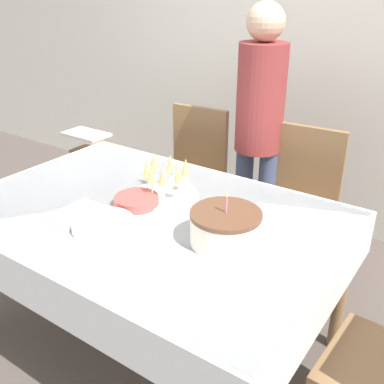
{
  "coord_description": "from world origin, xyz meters",
  "views": [
    {
      "loc": [
        1.18,
        -1.35,
        1.7
      ],
      "look_at": [
        0.2,
        0.07,
        0.89
      ],
      "focal_mm": 42.0,
      "sensor_mm": 36.0,
      "label": 1
    }
  ],
  "objects": [
    {
      "name": "plate_stack_main",
      "position": [
        -0.05,
        -0.22,
        0.78
      ],
      "size": [
        0.26,
        0.26,
        0.03
      ],
      "color": "white",
      "rests_on": "dining_table"
    },
    {
      "name": "wall_back",
      "position": [
        0.0,
        1.74,
        1.35
      ],
      "size": [
        8.0,
        0.05,
        2.7
      ],
      "color": "silver",
      "rests_on": "ground_plane"
    },
    {
      "name": "napkin_pile",
      "position": [
        -0.24,
        -0.16,
        0.77
      ],
      "size": [
        0.15,
        0.15,
        0.01
      ],
      "color": "white",
      "rests_on": "dining_table"
    },
    {
      "name": "ground_plane",
      "position": [
        0.0,
        0.0,
        0.0
      ],
      "size": [
        12.0,
        12.0,
        0.0
      ],
      "primitive_type": "plane",
      "color": "#564C47"
    },
    {
      "name": "plate_stack_dessert",
      "position": [
        -0.08,
        0.02,
        0.79
      ],
      "size": [
        0.21,
        0.21,
        0.04
      ],
      "color": "#CC4C47",
      "rests_on": "dining_table"
    },
    {
      "name": "fork_pile",
      "position": [
        -0.23,
        -0.3,
        0.78
      ],
      "size": [
        0.17,
        0.07,
        0.02
      ],
      "color": "silver",
      "rests_on": "dining_table"
    },
    {
      "name": "person_standing",
      "position": [
        0.05,
        0.98,
        0.97
      ],
      "size": [
        0.28,
        0.28,
        1.61
      ],
      "color": "#3F4C72",
      "rests_on": "ground_plane"
    },
    {
      "name": "birthday_cake",
      "position": [
        0.43,
        -0.03,
        0.84
      ],
      "size": [
        0.28,
        0.28,
        0.21
      ],
      "color": "silver",
      "rests_on": "dining_table"
    },
    {
      "name": "cake_knife",
      "position": [
        0.44,
        -0.22,
        0.77
      ],
      "size": [
        0.29,
        0.1,
        0.0
      ],
      "color": "silver",
      "rests_on": "dining_table"
    },
    {
      "name": "dining_table",
      "position": [
        0.0,
        0.0,
        0.67
      ],
      "size": [
        1.7,
        1.16,
        0.77
      ],
      "color": "white",
      "rests_on": "ground_plane"
    },
    {
      "name": "champagne_tray",
      "position": [
        -0.03,
        0.17,
        0.85
      ],
      "size": [
        0.32,
        0.32,
        0.18
      ],
      "color": "silver",
      "rests_on": "dining_table"
    },
    {
      "name": "dining_chair_far_right",
      "position": [
        0.37,
        0.9,
        0.53
      ],
      "size": [
        0.44,
        0.44,
        0.97
      ],
      "color": "olive",
      "rests_on": "ground_plane"
    },
    {
      "name": "high_chair",
      "position": [
        -1.2,
        0.84,
        0.48
      ],
      "size": [
        0.33,
        0.35,
        0.71
      ],
      "color": "olive",
      "rests_on": "ground_plane"
    },
    {
      "name": "dining_chair_far_left",
      "position": [
        -0.38,
        0.9,
        0.53
      ],
      "size": [
        0.44,
        0.44,
        0.97
      ],
      "color": "olive",
      "rests_on": "ground_plane"
    }
  ]
}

